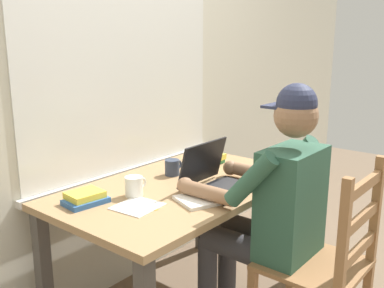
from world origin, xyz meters
TOP-DOWN VIEW (x-y plane):
  - back_wall at (0.00, 0.47)m, footprint 6.00×0.08m
  - desk at (0.00, 0.00)m, footprint 1.32×0.79m
  - seated_person at (0.09, -0.47)m, footprint 0.50×0.60m
  - wooden_chair at (0.09, -0.75)m, footprint 0.42×0.42m
  - laptop at (0.07, -0.17)m, footprint 0.33×0.29m
  - computer_mouse at (0.29, -0.26)m, footprint 0.06×0.10m
  - coffee_mug_white at (-0.26, 0.07)m, footprint 0.12×0.09m
  - coffee_mug_dark at (0.10, 0.15)m, footprint 0.12×0.08m
  - book_stack_main at (0.40, 0.13)m, footprint 0.18×0.15m
  - book_stack_side at (-0.47, 0.17)m, footprint 0.20×0.16m
  - paper_pile_near_laptop at (-0.09, -0.23)m, footprint 0.30×0.26m
  - paper_pile_back_corner at (-0.35, -0.04)m, footprint 0.21×0.20m
  - landscape_photo_print at (-0.36, -0.08)m, footprint 0.15×0.13m

SIDE VIEW (x-z plane):
  - wooden_chair at x=0.09m, z-range -0.01..0.94m
  - desk at x=0.00m, z-range 0.26..0.96m
  - seated_person at x=0.09m, z-range 0.06..1.32m
  - landscape_photo_print at x=-0.36m, z-range 0.70..0.70m
  - paper_pile_back_corner at x=-0.35m, z-range 0.70..0.71m
  - paper_pile_near_laptop at x=-0.09m, z-range 0.70..0.72m
  - computer_mouse at x=0.29m, z-range 0.70..0.74m
  - book_stack_side at x=-0.47m, z-range 0.70..0.75m
  - book_stack_main at x=0.40m, z-range 0.70..0.76m
  - coffee_mug_dark at x=0.10m, z-range 0.70..0.79m
  - coffee_mug_white at x=-0.26m, z-range 0.70..0.80m
  - laptop at x=0.07m, z-range 0.64..0.87m
  - back_wall at x=0.00m, z-range 0.00..2.60m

